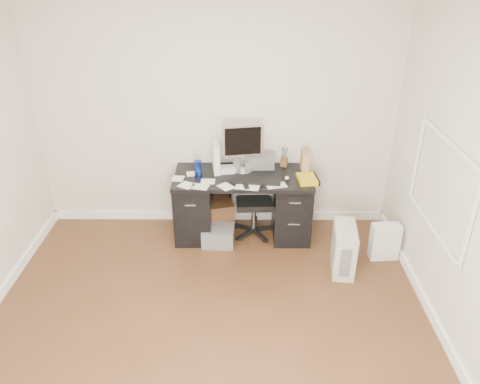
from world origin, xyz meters
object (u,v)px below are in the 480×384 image
object	(u,v)px
desk	(243,204)
lcd_monitor	(243,148)
office_chair	(254,197)
keyboard	(257,180)
pc_tower	(344,249)
wicker_basket	(216,215)

from	to	relation	value
desk	lcd_monitor	world-z (taller)	lcd_monitor
lcd_monitor	office_chair	distance (m)	0.58
keyboard	pc_tower	distance (m)	1.14
wicker_basket	lcd_monitor	bearing A→B (deg)	-3.46
pc_tower	wicker_basket	world-z (taller)	pc_tower
desk	wicker_basket	xyz separation A→B (m)	(-0.32, 0.11, -0.21)
lcd_monitor	office_chair	world-z (taller)	lcd_monitor
office_chair	desk	bearing A→B (deg)	-166.35
desk	pc_tower	distance (m)	1.23
office_chair	pc_tower	world-z (taller)	office_chair
pc_tower	lcd_monitor	bearing A→B (deg)	150.87
lcd_monitor	keyboard	size ratio (longest dim) A/B	1.11
lcd_monitor	pc_tower	distance (m)	1.50
office_chair	lcd_monitor	bearing A→B (deg)	153.84
lcd_monitor	keyboard	xyz separation A→B (m)	(0.15, -0.25, -0.27)
pc_tower	office_chair	bearing A→B (deg)	149.38
wicker_basket	desk	bearing A→B (deg)	-19.70
keyboard	office_chair	bearing A→B (deg)	103.47
office_chair	wicker_basket	size ratio (longest dim) A/B	2.51
office_chair	wicker_basket	xyz separation A→B (m)	(-0.44, 0.08, -0.28)
pc_tower	desk	bearing A→B (deg)	154.35
desk	lcd_monitor	size ratio (longest dim) A/B	2.68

